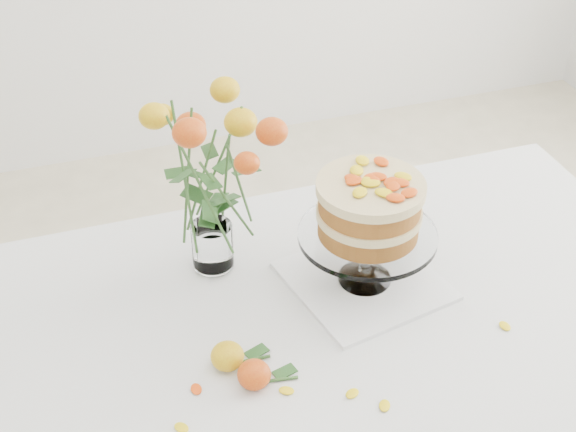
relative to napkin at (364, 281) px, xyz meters
name	(u,v)px	position (x,y,z in m)	size (l,w,h in m)	color
table	(331,366)	(-0.11, -0.11, -0.09)	(1.43, 0.93, 0.76)	tan
napkin	(364,281)	(0.00, 0.00, 0.00)	(0.27, 0.27, 0.01)	white
cake_stand	(369,214)	(0.00, 0.00, 0.16)	(0.26, 0.26, 0.23)	white
rose_vase	(207,165)	(-0.26, 0.14, 0.23)	(0.32, 0.32, 0.40)	white
loose_rose_near	(228,356)	(-0.30, -0.13, 0.02)	(0.10, 0.06, 0.05)	gold
loose_rose_far	(254,375)	(-0.27, -0.18, 0.02)	(0.10, 0.06, 0.05)	#BF2F09
stray_petal_a	(287,391)	(-0.23, -0.21, 0.00)	(0.03, 0.02, 0.00)	yellow
stray_petal_b	(352,394)	(-0.13, -0.25, 0.00)	(0.03, 0.02, 0.00)	yellow
stray_petal_c	(385,406)	(-0.09, -0.29, 0.00)	(0.03, 0.02, 0.00)	yellow
stray_petal_d	(196,389)	(-0.37, -0.16, 0.00)	(0.03, 0.02, 0.00)	yellow
stray_petal_e	(182,428)	(-0.41, -0.23, 0.00)	(0.03, 0.02, 0.00)	yellow
stray_petal_f	(505,326)	(0.19, -0.19, 0.00)	(0.03, 0.02, 0.00)	yellow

